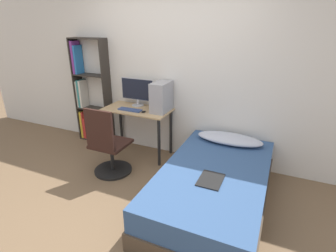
% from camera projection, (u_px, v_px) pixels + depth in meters
% --- Properties ---
extents(ground_plane, '(14.00, 14.00, 0.00)m').
position_uv_depth(ground_plane, '(119.00, 208.00, 3.01)').
color(ground_plane, brown).
extents(wall_back, '(8.00, 0.05, 2.50)m').
position_uv_depth(wall_back, '(173.00, 75.00, 3.87)').
color(wall_back, silver).
rests_on(wall_back, ground_plane).
extents(desk, '(1.03, 0.53, 0.75)m').
position_uv_depth(desk, '(138.00, 117.00, 4.04)').
color(desk, tan).
rests_on(desk, ground_plane).
extents(bookshelf, '(0.63, 0.22, 1.76)m').
position_uv_depth(bookshelf, '(87.00, 93.00, 4.49)').
color(bookshelf, '#2D2823').
rests_on(bookshelf, ground_plane).
extents(office_chair, '(0.53, 0.53, 0.98)m').
position_uv_depth(office_chair, '(109.00, 149.00, 3.57)').
color(office_chair, black).
rests_on(office_chair, ground_plane).
extents(bed, '(1.15, 2.04, 0.47)m').
position_uv_depth(bed, '(213.00, 187.00, 3.00)').
color(bed, '#4C3D2D').
rests_on(bed, ground_plane).
extents(pillow, '(0.88, 0.36, 0.11)m').
position_uv_depth(pillow, '(229.00, 139.00, 3.54)').
color(pillow, '#B2B7C6').
rests_on(pillow, bed).
extents(magazine, '(0.24, 0.32, 0.01)m').
position_uv_depth(magazine, '(211.00, 180.00, 2.71)').
color(magazine, black).
rests_on(magazine, bed).
extents(monitor, '(0.56, 0.19, 0.43)m').
position_uv_depth(monitor, '(137.00, 91.00, 4.06)').
color(monitor, '#B7B7BC').
rests_on(monitor, desk).
extents(keyboard, '(0.37, 0.11, 0.02)m').
position_uv_depth(keyboard, '(130.00, 110.00, 3.92)').
color(keyboard, '#33477A').
rests_on(keyboard, desk).
extents(pc_tower, '(0.22, 0.38, 0.44)m').
position_uv_depth(pc_tower, '(161.00, 97.00, 3.81)').
color(pc_tower, '#99999E').
rests_on(pc_tower, desk).
extents(mouse, '(0.06, 0.09, 0.02)m').
position_uv_depth(mouse, '(144.00, 112.00, 3.83)').
color(mouse, black).
rests_on(mouse, desk).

